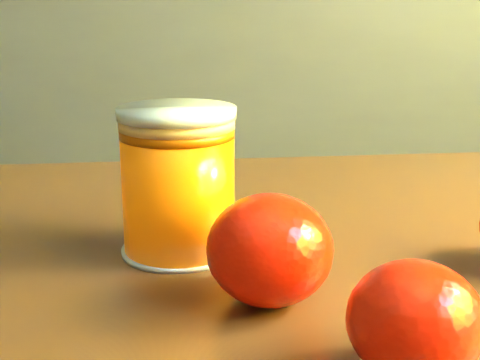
{
  "coord_description": "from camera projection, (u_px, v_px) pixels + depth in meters",
  "views": [
    {
      "loc": [
        0.72,
        -0.22,
        0.88
      ],
      "look_at": [
        0.69,
        0.25,
        0.75
      ],
      "focal_mm": 50.0,
      "sensor_mm": 36.0,
      "label": 1
    }
  ],
  "objects": [
    {
      "name": "kitchen_counter",
      "position": [
        8.0,
        164.0,
        1.76
      ],
      "size": [
        3.15,
        0.6,
        0.9
      ],
      "primitive_type": "cube",
      "color": "#515055",
      "rests_on": "ground"
    },
    {
      "name": "juice_glass",
      "position": [
        178.0,
        182.0,
        0.48
      ],
      "size": [
        0.08,
        0.08,
        0.11
      ],
      "rotation": [
        0.0,
        0.0,
        0.09
      ],
      "color": "#FF6705",
      "rests_on": "table"
    },
    {
      "name": "orange_front",
      "position": [
        270.0,
        250.0,
        0.4
      ],
      "size": [
        0.1,
        0.1,
        0.07
      ],
      "primitive_type": "ellipsoid",
      "rotation": [
        0.0,
        0.0,
        -0.43
      ],
      "color": "#FF1A05",
      "rests_on": "table"
    },
    {
      "name": "orange_extra",
      "position": [
        415.0,
        321.0,
        0.32
      ],
      "size": [
        0.08,
        0.08,
        0.06
      ],
      "primitive_type": "ellipsoid",
      "rotation": [
        0.0,
        0.0,
        -0.2
      ],
      "color": "#FF1A05",
      "rests_on": "table"
    }
  ]
}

